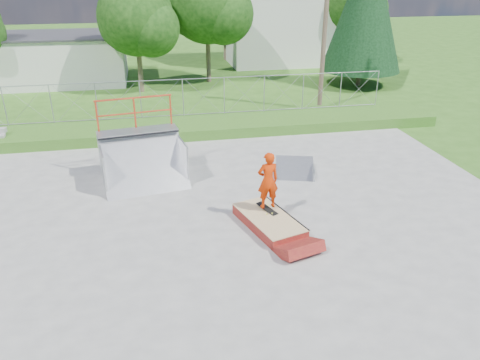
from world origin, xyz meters
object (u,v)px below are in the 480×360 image
(grind_box, at_px, (269,222))
(quarter_pipe, at_px, (142,146))
(flat_bank_ramp, at_px, (295,169))
(skater, at_px, (268,183))

(grind_box, xyz_separation_m, quarter_pipe, (-3.57, 3.94, 1.24))
(quarter_pipe, relative_size, flat_bank_ramp, 1.89)
(grind_box, xyz_separation_m, skater, (0.04, 0.39, 1.10))
(grind_box, height_order, skater, skater)
(grind_box, distance_m, skater, 1.17)
(grind_box, relative_size, skater, 1.55)
(flat_bank_ramp, height_order, skater, skater)
(grind_box, height_order, flat_bank_ramp, flat_bank_ramp)
(skater, bearing_deg, grind_box, 79.50)
(skater, bearing_deg, flat_bank_ramp, -124.24)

